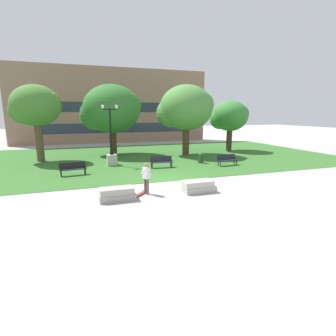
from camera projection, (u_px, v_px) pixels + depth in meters
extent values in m
plane|color=#A3A09B|center=(167.00, 182.00, 16.83)|extent=(140.00, 140.00, 0.00)
cube|color=#336628|center=(136.00, 157.00, 26.10)|extent=(40.00, 20.00, 0.02)
cube|color=#9E9991|center=(117.00, 197.00, 13.23)|extent=(1.80, 0.90, 0.32)
cube|color=#A6A098|center=(117.00, 191.00, 13.16)|extent=(1.66, 0.83, 0.32)
cube|color=#B2ADA3|center=(199.00, 189.00, 14.64)|extent=(1.80, 0.90, 0.32)
cube|color=#BBB6AB|center=(198.00, 183.00, 14.55)|extent=(1.66, 0.83, 0.32)
cylinder|color=brown|center=(148.00, 187.00, 14.09)|extent=(0.15, 0.15, 0.86)
cylinder|color=brown|center=(145.00, 186.00, 14.24)|extent=(0.15, 0.15, 0.86)
cube|color=white|center=(146.00, 173.00, 14.02)|extent=(0.38, 0.46, 0.60)
cylinder|color=white|center=(148.00, 171.00, 14.00)|extent=(0.29, 0.50, 0.42)
cylinder|color=white|center=(144.00, 171.00, 13.98)|extent=(0.29, 0.50, 0.42)
sphere|color=#9E7051|center=(146.00, 165.00, 13.93)|extent=(0.22, 0.22, 0.22)
cube|color=maroon|center=(140.00, 194.00, 14.02)|extent=(0.69, 0.72, 0.02)
cube|color=maroon|center=(136.00, 196.00, 13.61)|extent=(0.23, 0.22, 0.06)
cube|color=maroon|center=(145.00, 191.00, 14.42)|extent=(0.23, 0.22, 0.06)
cylinder|color=silver|center=(140.00, 196.00, 13.79)|extent=(0.06, 0.06, 0.06)
cylinder|color=silver|center=(137.00, 196.00, 13.88)|extent=(0.06, 0.06, 0.06)
cylinder|color=silver|center=(144.00, 194.00, 14.19)|extent=(0.06, 0.06, 0.06)
cylinder|color=silver|center=(141.00, 193.00, 14.27)|extent=(0.06, 0.06, 0.06)
cube|color=#1E232D|center=(228.00, 160.00, 21.87)|extent=(1.82, 0.56, 0.05)
cube|color=#1E232D|center=(226.00, 157.00, 22.05)|extent=(1.80, 0.24, 0.46)
cube|color=black|center=(219.00, 160.00, 21.53)|extent=(0.09, 0.40, 0.04)
cube|color=black|center=(236.00, 158.00, 22.16)|extent=(0.09, 0.40, 0.04)
cylinder|color=black|center=(220.00, 164.00, 21.47)|extent=(0.07, 0.07, 0.41)
cylinder|color=black|center=(236.00, 163.00, 22.07)|extent=(0.07, 0.07, 0.41)
cylinder|color=black|center=(218.00, 163.00, 21.76)|extent=(0.07, 0.07, 0.41)
cylinder|color=black|center=(234.00, 162.00, 22.36)|extent=(0.07, 0.07, 0.41)
cube|color=#1E232D|center=(162.00, 162.00, 20.99)|extent=(1.83, 0.57, 0.05)
cube|color=#1E232D|center=(161.00, 159.00, 21.18)|extent=(1.80, 0.26, 0.46)
cube|color=black|center=(151.00, 161.00, 20.76)|extent=(0.09, 0.40, 0.04)
cube|color=black|center=(172.00, 160.00, 21.17)|extent=(0.09, 0.40, 0.04)
cylinder|color=black|center=(152.00, 166.00, 20.69)|extent=(0.07, 0.07, 0.41)
cylinder|color=black|center=(172.00, 165.00, 21.08)|extent=(0.07, 0.07, 0.41)
cylinder|color=black|center=(151.00, 165.00, 20.99)|extent=(0.07, 0.07, 0.41)
cylinder|color=black|center=(171.00, 164.00, 21.38)|extent=(0.07, 0.07, 0.41)
cube|color=black|center=(73.00, 169.00, 18.34)|extent=(1.84, 0.70, 0.05)
cube|color=black|center=(72.00, 165.00, 18.51)|extent=(1.80, 0.38, 0.46)
cube|color=black|center=(60.00, 169.00, 17.94)|extent=(0.12, 0.40, 0.04)
cube|color=black|center=(85.00, 167.00, 18.69)|extent=(0.12, 0.40, 0.04)
cylinder|color=black|center=(61.00, 174.00, 17.89)|extent=(0.07, 0.07, 0.41)
cylinder|color=black|center=(85.00, 172.00, 18.60)|extent=(0.07, 0.07, 0.41)
cylinder|color=black|center=(61.00, 173.00, 18.17)|extent=(0.07, 0.07, 0.41)
cylinder|color=black|center=(85.00, 171.00, 18.88)|extent=(0.07, 0.07, 0.41)
cube|color=#ADA89E|center=(112.00, 160.00, 21.98)|extent=(0.80, 0.80, 0.90)
cylinder|color=black|center=(112.00, 153.00, 21.86)|extent=(0.28, 0.28, 0.30)
cylinder|color=black|center=(111.00, 132.00, 21.50)|extent=(0.14, 0.14, 3.80)
cube|color=black|center=(110.00, 109.00, 21.13)|extent=(1.10, 0.08, 0.08)
ellipsoid|color=white|center=(103.00, 106.00, 20.91)|extent=(0.22, 0.22, 0.36)
cone|color=black|center=(102.00, 104.00, 20.87)|extent=(0.20, 0.20, 0.13)
ellipsoid|color=white|center=(116.00, 106.00, 21.25)|extent=(0.22, 0.22, 0.36)
cone|color=black|center=(116.00, 104.00, 21.21)|extent=(0.20, 0.20, 0.13)
cylinder|color=#42301E|center=(229.00, 138.00, 30.51)|extent=(0.64, 0.64, 2.90)
ellipsoid|color=#387F33|center=(230.00, 116.00, 29.99)|extent=(4.05, 4.05, 3.45)
sphere|color=#387F33|center=(220.00, 119.00, 30.09)|extent=(2.23, 2.23, 2.23)
sphere|color=#387F33|center=(240.00, 114.00, 29.89)|extent=(2.03, 2.03, 2.03)
cylinder|color=#4C3823|center=(186.00, 139.00, 27.29)|extent=(0.71, 0.71, 3.38)
ellipsoid|color=#4C893D|center=(186.00, 108.00, 26.64)|extent=(5.38, 5.38, 4.57)
sphere|color=#4C893D|center=(171.00, 113.00, 26.79)|extent=(2.96, 2.96, 2.96)
sphere|color=#4C893D|center=(201.00, 105.00, 26.51)|extent=(2.69, 2.69, 2.69)
cylinder|color=brown|center=(39.00, 140.00, 23.53)|extent=(0.65, 0.65, 3.81)
ellipsoid|color=#42752D|center=(36.00, 105.00, 22.90)|extent=(4.22, 4.22, 3.59)
sphere|color=#42752D|center=(22.00, 110.00, 23.02)|extent=(2.32, 2.32, 2.32)
sphere|color=#42752D|center=(48.00, 103.00, 22.80)|extent=(2.11, 2.11, 2.11)
cylinder|color=#42301E|center=(113.00, 140.00, 27.41)|extent=(0.73, 0.73, 3.14)
ellipsoid|color=#2D6B28|center=(112.00, 109.00, 26.76)|extent=(5.78, 5.78, 4.91)
sphere|color=#2D6B28|center=(96.00, 115.00, 26.92)|extent=(3.18, 3.18, 3.18)
sphere|color=#2D6B28|center=(127.00, 106.00, 26.62)|extent=(2.89, 2.89, 2.89)
cylinder|color=#234C28|center=(201.00, 158.00, 23.03)|extent=(0.48, 0.48, 0.80)
cone|color=#234C28|center=(201.00, 153.00, 22.93)|extent=(0.49, 0.49, 0.16)
cube|color=#8E6B56|center=(114.00, 106.00, 38.45)|extent=(28.55, 1.00, 10.79)
cube|color=#232D3D|center=(116.00, 128.00, 38.62)|extent=(21.42, 0.03, 1.40)
cube|color=#232D3D|center=(115.00, 107.00, 38.01)|extent=(21.42, 0.03, 1.40)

